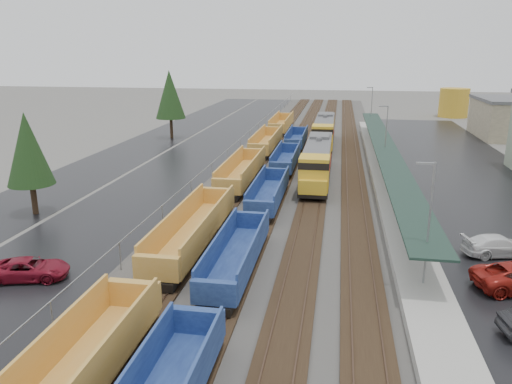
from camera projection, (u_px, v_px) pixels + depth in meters
ballast_strip at (307, 155)px, 69.12m from camera, size 20.00×160.00×0.08m
trackbed at (307, 154)px, 69.09m from camera, size 14.60×160.00×0.22m
west_parking_lot at (203, 151)px, 71.52m from camera, size 10.00×160.00×0.02m
west_road at (137, 149)px, 73.10m from camera, size 9.00×160.00×0.02m
east_commuter_lot at (469, 178)px, 56.63m from camera, size 16.00×100.00×0.02m
station_platform at (384, 168)px, 57.95m from camera, size 3.00×80.00×8.00m
chainlink_fence at (238, 143)px, 68.72m from camera, size 0.08×160.04×2.02m
distant_hills at (441, 86)px, 204.99m from camera, size 301.00×140.00×25.20m
tree_west_near at (28, 149)px, 42.58m from camera, size 3.96×3.96×9.00m
tree_west_far at (170, 94)px, 80.33m from camera, size 4.84×4.84×11.00m
locomotive_lead at (317, 161)px, 54.31m from camera, size 2.88×19.01×4.30m
locomotive_trail at (324, 132)px, 74.24m from camera, size 2.88×19.01×4.30m
well_string_yellow at (223, 196)px, 45.27m from camera, size 2.85×108.39×2.53m
well_string_blue at (256, 219)px, 39.27m from camera, size 2.56×86.77×2.27m
storage_tank at (454, 103)px, 107.87m from camera, size 6.15×6.15×6.15m
parked_car_west_c at (29, 269)px, 31.36m from camera, size 3.35×5.27×1.35m
parked_car_east_c at (499, 246)px, 34.96m from camera, size 3.20×5.38×1.46m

